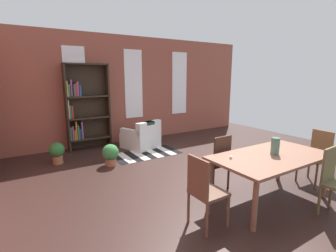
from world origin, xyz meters
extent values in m
plane|color=#321F1B|center=(0.00, 0.00, 0.00)|extent=(9.05, 9.05, 0.00)
cube|color=#944C3E|center=(0.00, 3.54, 1.51)|extent=(7.96, 0.12, 3.02)
cube|color=white|center=(-1.62, 3.47, 1.66)|extent=(0.55, 0.02, 1.97)
cube|color=white|center=(0.00, 3.47, 1.66)|extent=(0.55, 0.02, 1.97)
cube|color=white|center=(1.62, 3.47, 1.66)|extent=(0.55, 0.02, 1.97)
cube|color=brown|center=(0.22, -1.07, 0.72)|extent=(1.87, 1.01, 0.04)
cylinder|color=brown|center=(-0.62, -1.47, 0.35)|extent=(0.07, 0.07, 0.70)
cylinder|color=brown|center=(1.05, -1.47, 0.35)|extent=(0.07, 0.07, 0.70)
cylinder|color=brown|center=(-0.62, -0.66, 0.35)|extent=(0.07, 0.07, 0.70)
cylinder|color=brown|center=(1.05, -0.66, 0.35)|extent=(0.07, 0.07, 0.70)
cylinder|color=#4C7266|center=(0.28, -1.07, 0.87)|extent=(0.13, 0.13, 0.26)
cylinder|color=silver|center=(-0.42, -0.85, 0.75)|extent=(0.04, 0.04, 0.04)
cube|color=#3D251C|center=(-0.20, -0.26, 0.45)|extent=(0.42, 0.42, 0.04)
cube|color=#3D251C|center=(-0.19, -0.45, 0.70)|extent=(0.38, 0.05, 0.50)
cylinder|color=#3D251C|center=(-0.03, -0.07, 0.21)|extent=(0.04, 0.04, 0.43)
cylinder|color=#3D251C|center=(-0.39, -0.09, 0.21)|extent=(0.04, 0.04, 0.43)
cylinder|color=#3D251C|center=(-0.02, -0.43, 0.21)|extent=(0.04, 0.04, 0.43)
cylinder|color=#3D251C|center=(-0.37, -0.45, 0.21)|extent=(0.04, 0.04, 0.43)
cube|color=brown|center=(0.63, -1.68, 0.70)|extent=(0.38, 0.05, 0.50)
cylinder|color=brown|center=(0.45, -1.70, 0.21)|extent=(0.04, 0.04, 0.43)
cylinder|color=brown|center=(0.81, -1.68, 0.21)|extent=(0.04, 0.04, 0.43)
cube|color=brown|center=(1.45, -1.07, 0.45)|extent=(0.43, 0.43, 0.04)
cube|color=brown|center=(1.64, -1.08, 0.70)|extent=(0.06, 0.38, 0.50)
cylinder|color=brown|center=(1.29, -0.87, 0.21)|extent=(0.04, 0.04, 0.43)
cylinder|color=brown|center=(1.26, -1.23, 0.21)|extent=(0.04, 0.04, 0.43)
cylinder|color=brown|center=(1.64, -0.90, 0.21)|extent=(0.04, 0.04, 0.43)
cylinder|color=brown|center=(1.62, -1.26, 0.21)|extent=(0.04, 0.04, 0.43)
cube|color=brown|center=(-1.02, -1.07, 0.45)|extent=(0.41, 0.41, 0.04)
cube|color=brown|center=(-1.20, -1.07, 0.70)|extent=(0.04, 0.38, 0.50)
cylinder|color=brown|center=(-0.83, -1.24, 0.21)|extent=(0.04, 0.04, 0.43)
cylinder|color=brown|center=(-0.84, -0.88, 0.21)|extent=(0.04, 0.04, 0.43)
cylinder|color=brown|center=(-1.19, -1.25, 0.21)|extent=(0.04, 0.04, 0.43)
cylinder|color=brown|center=(-1.20, -0.89, 0.21)|extent=(0.04, 0.04, 0.43)
cube|color=#2D2319|center=(-1.92, 3.28, 1.11)|extent=(0.04, 0.31, 2.22)
cube|color=#2D2319|center=(-0.86, 3.28, 1.11)|extent=(0.04, 0.31, 2.22)
cube|color=#2D2319|center=(-1.39, 3.43, 1.11)|extent=(1.10, 0.01, 2.22)
cube|color=#2D2319|center=(-1.39, 3.28, 0.28)|extent=(1.06, 0.31, 0.04)
cube|color=#33724C|center=(-1.88, 3.28, 0.46)|extent=(0.05, 0.21, 0.33)
cube|color=#8C4C8C|center=(-1.83, 3.28, 0.48)|extent=(0.03, 0.23, 0.36)
cube|color=orange|center=(-1.78, 3.28, 0.42)|extent=(0.03, 0.25, 0.25)
cube|color=orange|center=(-1.74, 3.28, 0.53)|extent=(0.03, 0.23, 0.47)
cube|color=#33724C|center=(-1.70, 3.28, 0.48)|extent=(0.04, 0.26, 0.37)
cube|color=#284C8C|center=(-1.64, 3.28, 0.43)|extent=(0.04, 0.19, 0.27)
cube|color=#8C4C8C|center=(-1.60, 3.28, 0.52)|extent=(0.03, 0.26, 0.45)
cube|color=#2D2319|center=(-1.39, 3.28, 0.83)|extent=(1.06, 0.31, 0.04)
cube|color=white|center=(-1.89, 3.28, 1.09)|extent=(0.03, 0.24, 0.47)
cube|color=#33724C|center=(-1.85, 3.28, 1.02)|extent=(0.03, 0.20, 0.34)
cube|color=#B22D28|center=(-1.80, 3.28, 1.02)|extent=(0.04, 0.18, 0.33)
cube|color=#2D2319|center=(-1.39, 3.28, 1.39)|extent=(1.06, 0.31, 0.04)
cube|color=gold|center=(-1.88, 3.28, 1.60)|extent=(0.04, 0.22, 0.38)
cube|color=#33724C|center=(-1.84, 3.28, 1.56)|extent=(0.04, 0.20, 0.30)
cube|color=#8C4C8C|center=(-1.78, 3.28, 1.61)|extent=(0.04, 0.16, 0.41)
cube|color=#4C4C51|center=(-1.72, 3.28, 1.56)|extent=(0.05, 0.26, 0.30)
cube|color=#B22D28|center=(-1.67, 3.28, 1.57)|extent=(0.04, 0.22, 0.34)
cube|color=#8C4C8C|center=(-1.63, 3.28, 1.59)|extent=(0.04, 0.18, 0.36)
cube|color=#284C8C|center=(-1.57, 3.28, 1.54)|extent=(0.04, 0.18, 0.27)
cube|color=#2D2319|center=(-1.39, 3.28, 2.20)|extent=(1.06, 0.31, 0.04)
cube|color=silver|center=(-0.21, 2.63, 0.20)|extent=(1.01, 1.01, 0.40)
cube|color=silver|center=(-0.11, 2.33, 0.57)|extent=(0.81, 0.41, 0.35)
cube|color=silver|center=(0.11, 2.74, 0.48)|extent=(0.34, 0.72, 0.15)
cube|color=silver|center=(-0.53, 2.52, 0.48)|extent=(0.34, 0.72, 0.15)
cube|color=#19382D|center=(-0.11, 2.33, 0.71)|extent=(0.32, 0.25, 0.08)
cylinder|color=#9E6042|center=(-2.33, 2.45, 0.09)|extent=(0.22, 0.22, 0.18)
sphere|color=#2D6B33|center=(-2.33, 2.45, 0.31)|extent=(0.33, 0.33, 0.33)
cylinder|color=#9E6042|center=(-1.36, 1.72, 0.08)|extent=(0.24, 0.24, 0.15)
sphere|color=#387F42|center=(-1.36, 1.72, 0.29)|extent=(0.35, 0.35, 0.35)
cube|color=black|center=(-1.09, 2.03, 0.00)|extent=(0.18, 0.86, 0.01)
cube|color=silver|center=(-0.90, 2.03, 0.00)|extent=(0.18, 0.86, 0.01)
cube|color=black|center=(-0.72, 2.03, 0.00)|extent=(0.18, 0.86, 0.01)
cube|color=silver|center=(-0.53, 2.03, 0.00)|extent=(0.18, 0.86, 0.01)
cube|color=black|center=(-0.35, 2.03, 0.00)|extent=(0.18, 0.86, 0.01)
cube|color=silver|center=(-0.17, 2.03, 0.00)|extent=(0.18, 0.86, 0.01)
cube|color=black|center=(0.02, 2.03, 0.00)|extent=(0.18, 0.86, 0.01)
cube|color=silver|center=(0.20, 2.03, 0.00)|extent=(0.18, 0.86, 0.01)
cube|color=black|center=(0.39, 2.03, 0.00)|extent=(0.18, 0.86, 0.01)
camera|label=1|loc=(-2.99, -3.26, 1.91)|focal=26.35mm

